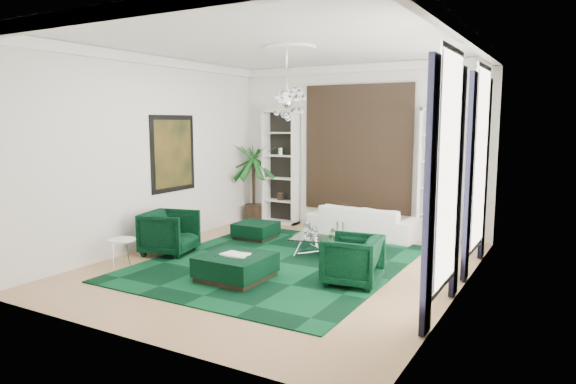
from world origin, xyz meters
The scene contains 30 objects.
floor centered at (0.00, 0.00, -0.01)m, with size 6.00×7.00×0.02m, color tan.
ceiling centered at (0.00, 0.00, 3.81)m, with size 6.00×7.00×0.02m, color white.
wall_back centered at (0.00, 3.51, 1.90)m, with size 6.00×0.02×3.80m, color silver.
wall_front centered at (0.00, -3.51, 1.90)m, with size 6.00×0.02×3.80m, color silver.
wall_left centered at (-3.01, 0.00, 1.90)m, with size 0.02×7.00×3.80m, color silver.
wall_right centered at (3.01, 0.00, 1.90)m, with size 0.02×7.00×3.80m, color silver.
crown_molding centered at (0.00, 0.00, 3.70)m, with size 6.00×7.00×0.18m, color white, non-canonical shape.
ceiling_medallion centered at (0.00, 0.30, 3.77)m, with size 0.90×0.90×0.05m, color white.
tapestry centered at (0.00, 3.46, 1.90)m, with size 2.50×0.06×2.80m, color black.
shelving_left centered at (-1.95, 3.31, 1.40)m, with size 0.90×0.38×2.80m, color white, non-canonical shape.
shelving_right centered at (1.95, 3.31, 1.40)m, with size 0.90×0.38×2.80m, color white, non-canonical shape.
painting centered at (-2.97, 0.60, 1.85)m, with size 0.04×1.30×1.60m, color black.
window_near centered at (2.99, -0.90, 1.90)m, with size 0.03×1.10×2.90m, color white.
curtain_near_a centered at (2.96, -1.68, 1.65)m, with size 0.07×0.30×3.25m, color black.
curtain_near_b centered at (2.96, -0.12, 1.65)m, with size 0.07×0.30×3.25m, color black.
window_far centered at (2.99, 1.50, 1.90)m, with size 0.03×1.10×2.90m, color white.
curtain_far_a centered at (2.96, 0.72, 1.65)m, with size 0.07×0.30×3.25m, color black.
curtain_far_b centered at (2.96, 2.28, 1.65)m, with size 0.07×0.30×3.25m, color black.
rug centered at (-0.17, 0.13, 0.01)m, with size 4.20×5.00×0.02m, color black.
sofa centered at (0.43, 2.87, 0.34)m, with size 2.36×0.92×0.69m, color white.
armchair_left centered at (-2.27, -0.34, 0.42)m, with size 0.89×0.92×0.83m, color black.
armchair_right centered at (1.47, -0.35, 0.39)m, with size 0.83×0.85×0.78m, color black.
coffee_table centered at (0.30, 1.08, 0.18)m, with size 1.06×1.06×0.37m, color white, non-canonical shape.
ottoman_side centered at (-1.54, 1.53, 0.18)m, with size 0.80×0.80×0.36m, color black.
ottoman_front centered at (-0.23, -1.05, 0.21)m, with size 1.03×1.03×0.41m, color black.
book centered at (-0.23, -1.05, 0.43)m, with size 0.45×0.30×0.03m, color white.
side_table centered at (-2.45, -1.36, 0.23)m, with size 0.48×0.48×0.46m, color white.
palm centered at (-2.65, 3.15, 1.30)m, with size 1.62×1.62×2.59m, color #19591E, non-canonical shape.
chandelier centered at (-0.16, 0.47, 2.85)m, with size 0.76×0.76×0.68m, color white, non-canonical shape.
table_plant centered at (0.57, 0.85, 0.48)m, with size 0.12×0.10×0.22m, color #19591E.
Camera 1 is at (4.41, -7.56, 2.53)m, focal length 32.00 mm.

